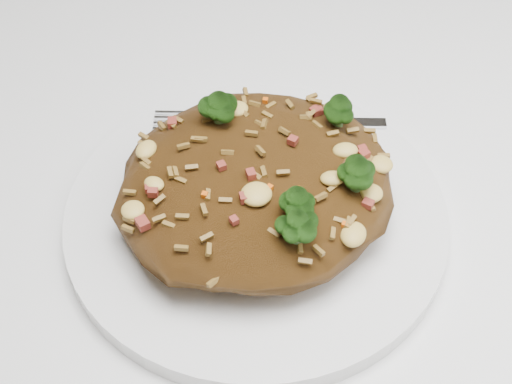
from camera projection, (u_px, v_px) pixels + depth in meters
dining_table at (382, 301)px, 0.52m from camera, size 1.20×0.80×0.75m
plate at (256, 215)px, 0.45m from camera, size 0.24×0.24×0.01m
fried_rice at (257, 175)px, 0.42m from camera, size 0.17×0.16×0.07m
fork at (281, 122)px, 0.50m from camera, size 0.15×0.10×0.00m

